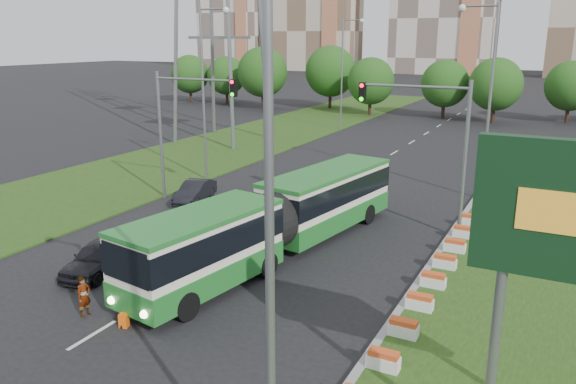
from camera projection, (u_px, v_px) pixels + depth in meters
The scene contains 15 objects.
ground at pixel (254, 286), 23.31m from camera, with size 360.00×360.00×0.00m, color black.
median_kerb at pixel (443, 246), 27.51m from camera, with size 0.30×60.00×0.18m, color gray.
left_verge at pixel (223, 147), 52.66m from camera, with size 12.00×110.00×0.10m, color #223F12.
lane_markings at pixel (355, 176), 41.80m from camera, with size 0.20×100.00×0.01m, color silver, non-canonical shape.
flower_planters at pixel (427, 290), 21.89m from camera, with size 1.10×20.30×0.60m, color white, non-canonical shape.
traffic_mast_median at pixel (434, 132), 28.39m from camera, with size 5.76×0.32×8.00m.
traffic_mast_left at pixel (180, 116), 34.17m from camera, with size 5.76×0.32×8.00m.
street_lamps at pixel (296, 111), 31.62m from camera, with size 36.00×60.00×12.00m, color gray, non-canonical shape.
tree_line at pixel (568, 87), 64.98m from camera, with size 120.00×8.00×9.00m, color #1B4913, non-canonical shape.
midrise_west at pixel (235, 13), 188.99m from camera, with size 22.00×14.00×36.00m, color beige.
articulated_bus at pixel (276, 218), 26.38m from camera, with size 2.72×17.46×2.87m.
car_left_near at pixel (98, 257), 24.52m from camera, with size 1.68×4.17×1.42m, color black.
car_left_far at pixel (195, 191), 35.19m from camera, with size 1.40×4.00×1.32m, color black.
pedestrian at pixel (84, 296), 20.65m from camera, with size 0.57×0.37×1.55m, color gray.
shopping_trolley at pixel (124, 320), 19.94m from camera, with size 0.30×0.32×0.52m.
Camera 1 is at (10.99, -18.46, 9.96)m, focal length 35.00 mm.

